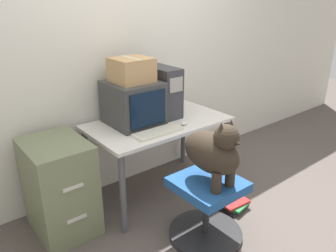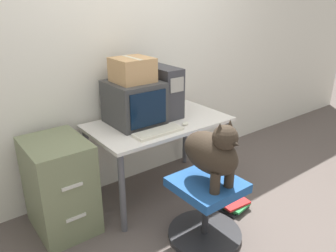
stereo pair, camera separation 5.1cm
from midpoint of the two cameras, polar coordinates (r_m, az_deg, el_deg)
name	(u,v)px [view 1 (the left image)]	position (r m, az deg, el deg)	size (l,w,h in m)	color
ground_plane	(183,207)	(3.03, 2.12, -13.93)	(12.00, 12.00, 0.00)	#564C47
wall_back	(130,50)	(3.13, -7.13, 13.00)	(8.00, 0.05, 2.60)	silver
desk	(158,130)	(2.97, -2.22, -0.77)	(1.25, 0.72, 0.72)	silver
crt_monitor	(133,103)	(2.85, -6.60, 4.02)	(0.42, 0.46, 0.37)	#383838
pc_tower	(161,91)	(3.04, -1.64, 6.07)	(0.19, 0.42, 0.45)	#333338
keyboard	(158,132)	(2.67, -2.27, -1.02)	(0.43, 0.15, 0.03)	beige
computer_mouse	(184,123)	(2.84, 2.38, 0.47)	(0.07, 0.04, 0.03)	beige
office_chair	(207,208)	(2.59, 6.16, -14.01)	(0.57, 0.57, 0.50)	#262628
dog	(214,151)	(2.31, 7.34, -4.37)	(0.25, 0.49, 0.51)	#33281E
filing_cabinet	(60,187)	(2.73, -18.86, -10.01)	(0.44, 0.57, 0.75)	#6B7251
cardboard_box	(132,70)	(2.78, -6.90, 9.67)	(0.31, 0.30, 0.20)	tan
book_stack_floor	(234,204)	(3.04, 10.97, -13.26)	(0.27, 0.23, 0.08)	#262628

